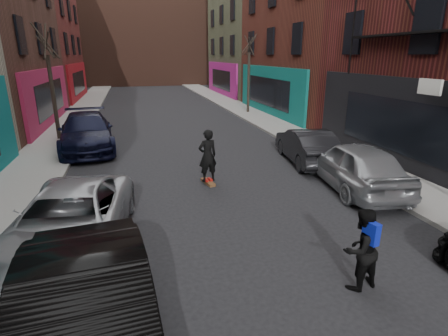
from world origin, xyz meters
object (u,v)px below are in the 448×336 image
pedestrian (361,249)px  tree_left_far (50,74)px  parked_left_end (86,132)px  tree_right_far (249,66)px  parked_right_far (355,165)px  parked_left_far (70,221)px  skateboard (208,182)px  parked_left_mid (87,329)px  skateboarder (208,156)px  parked_right_end (306,145)px

pedestrian → tree_left_far: bearing=-72.8°
parked_left_end → tree_right_far: bearing=31.5°
tree_right_far → parked_right_far: bearing=-95.7°
tree_left_far → parked_left_end: size_ratio=1.13×
parked_left_far → skateboard: parked_left_far is taller
tree_right_far → parked_left_mid: size_ratio=1.35×
parked_left_end → parked_left_far: bearing=-92.2°
tree_left_far → parked_left_far: (2.24, -11.69, -2.67)m
parked_left_end → parked_right_far: 11.98m
parked_left_mid → skateboard: bearing=60.3°
parked_left_end → skateboard: parked_left_end is taller
skateboard → pedestrian: 6.55m
tree_left_far → skateboarder: tree_left_far is taller
tree_left_far → parked_left_far: size_ratio=1.27×
parked_left_end → parked_right_far: bearing=-45.9°
tree_left_far → pedestrian: (7.74, -14.58, -2.56)m
skateboarder → skateboard: bearing=-12.6°
parked_left_far → pedestrian: 6.21m
parked_right_end → skateboarder: (-4.50, -1.49, 0.30)m
parked_left_mid → parked_left_end: bearing=90.1°
parked_left_far → parked_right_far: parked_right_far is taller
parked_right_end → skateboarder: skateboarder is taller
tree_left_far → parked_right_end: tree_left_far is taller
parked_left_far → parked_left_end: size_ratio=0.89×
pedestrian → skateboarder: bearing=-86.7°
parked_right_far → tree_left_far: bearing=-35.5°
parked_left_mid → skateboarder: skateboarder is taller
tree_right_far → parked_right_far: (-1.60, -15.92, -2.72)m
tree_left_far → parked_right_far: bearing=-42.6°
tree_left_far → skateboard: (6.17, -8.27, -3.33)m
parked_right_end → pedestrian: size_ratio=2.66×
parked_right_far → pedestrian: bearing=63.8°
tree_right_far → skateboarder: bearing=-113.6°
parked_left_mid → parked_left_end: size_ratio=0.87×
skateboarder → pedestrian: (1.57, -6.31, -0.19)m
parked_left_end → pedestrian: 13.80m
parked_right_end → skateboard: bearing=26.3°
parked_right_far → pedestrian: pedestrian is taller
skateboarder → parked_left_far: bearing=28.4°
parked_left_mid → parked_left_far: (-0.76, 3.71, -0.12)m
pedestrian → skateboard: bearing=-86.7°
parked_left_mid → skateboarder: size_ratio=2.76×
parked_left_end → parked_right_end: (9.04, -4.58, -0.12)m
tree_left_far → tree_right_far: bearing=25.8°
parked_left_mid → pedestrian: 4.81m
tree_left_far → parked_left_mid: size_ratio=1.29×
parked_left_far → skateboard: size_ratio=6.41×
parked_left_mid → parked_right_end: bearing=42.5°
tree_left_far → skateboarder: 10.59m
parked_right_far → pedestrian: (-3.06, -4.66, 0.02)m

